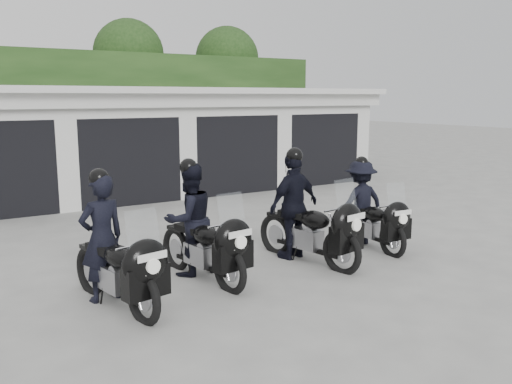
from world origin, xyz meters
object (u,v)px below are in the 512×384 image
police_bike_b (196,227)px  police_bike_d (365,207)px  police_bike_a (113,252)px  police_bike_c (302,212)px

police_bike_b → police_bike_d: (3.41, -0.02, -0.06)m
police_bike_b → police_bike_a: bearing=-169.5°
police_bike_c → police_bike_d: police_bike_c is taller
police_bike_c → police_bike_d: (1.53, 0.11, -0.10)m
police_bike_b → police_bike_c: (1.87, -0.14, 0.04)m
police_bike_d → police_bike_b: bearing=-176.0°
police_bike_b → police_bike_c: police_bike_c is taller
police_bike_b → police_bike_d: bearing=-8.6°
police_bike_b → police_bike_d: 3.41m
police_bike_a → police_bike_b: 1.51m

